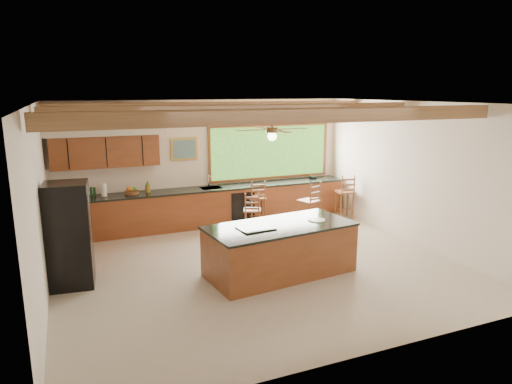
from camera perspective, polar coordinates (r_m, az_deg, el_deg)
name	(u,v)px	position (r m, az deg, el deg)	size (l,w,h in m)	color
ground	(258,265)	(8.68, 0.26, -9.16)	(7.20, 7.20, 0.00)	#C0B19F
room_shell	(236,145)	(8.66, -2.46, 5.94)	(7.27, 6.54, 3.02)	silver
counter_run	(182,213)	(10.57, -9.21, -2.65)	(7.12, 3.10, 1.22)	brown
island	(280,249)	(8.18, 2.99, -7.14)	(2.72, 1.50, 0.92)	brown
refrigerator	(69,235)	(8.16, -22.31, -5.00)	(0.75, 0.73, 1.76)	black
bar_stool_a	(258,199)	(10.96, 0.26, -0.87)	(0.48, 0.48, 1.12)	brown
bar_stool_b	(253,211)	(10.03, -0.35, -2.41)	(0.49, 0.49, 1.04)	brown
bar_stool_c	(310,202)	(10.62, 6.82, -1.26)	(0.53, 0.53, 1.16)	brown
bar_stool_d	(346,193)	(11.75, 11.21, -0.10)	(0.47, 0.47, 1.15)	brown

